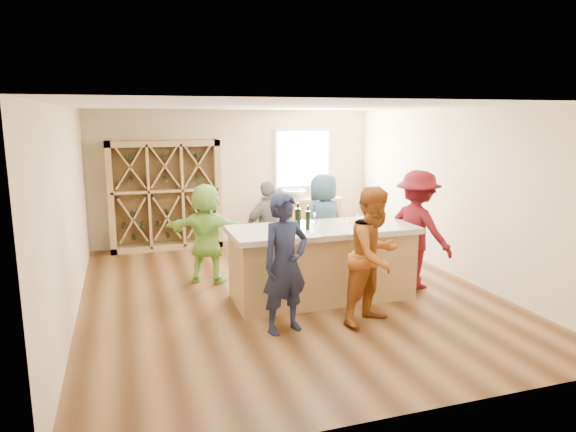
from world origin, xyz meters
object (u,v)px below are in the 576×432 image
object	(u,v)px
tasting_counter_base	(322,265)
person_server	(417,230)
wine_rack	(165,195)
wine_bottle_b	(284,224)
sink	(294,194)
wine_bottle_c	(287,220)
wine_bottle_d	(298,220)
person_near_right	(375,256)
wine_bottle_e	(308,220)
person_far_right	(323,223)
person_far_left	(207,233)
person_near_left	(285,264)
person_far_mid	(269,230)

from	to	relation	value
tasting_counter_base	person_server	distance (m)	1.65
wine_rack	wine_bottle_b	world-z (taller)	wine_rack
sink	wine_bottle_c	size ratio (longest dim) A/B	1.79
sink	wine_bottle_c	xyz separation A→B (m)	(-1.33, -3.66, 0.22)
wine_bottle_d	person_near_right	bearing A→B (deg)	-49.97
wine_rack	sink	world-z (taller)	wine_rack
person_near_right	person_server	distance (m)	1.69
wine_rack	wine_bottle_b	bearing A→B (deg)	-72.18
person_server	wine_bottle_e	bearing A→B (deg)	71.05
person_far_right	person_far_left	size ratio (longest dim) A/B	1.05
person_far_right	wine_bottle_b	bearing A→B (deg)	31.86
person_near_left	wine_bottle_b	bearing A→B (deg)	58.42
wine_bottle_d	wine_bottle_e	distance (m)	0.20
wine_bottle_d	person_near_right	distance (m)	1.20
sink	wine_bottle_e	size ratio (longest dim) A/B	2.02
wine_rack	wine_bottle_c	world-z (taller)	wine_rack
wine_bottle_e	tasting_counter_base	bearing A→B (deg)	21.10
person_near_left	person_far_mid	size ratio (longest dim) A/B	1.07
wine_bottle_e	person_far_left	xyz separation A→B (m)	(-1.22, 1.39, -0.40)
person_near_right	wine_bottle_c	bearing A→B (deg)	105.22
wine_rack	person_far_right	xyz separation A→B (m)	(2.45, -2.41, -0.25)
wine_bottle_e	person_far_left	bearing A→B (deg)	131.38
wine_bottle_c	person_near_right	distance (m)	1.38
wine_bottle_c	sink	bearing A→B (deg)	69.98
sink	wine_bottle_b	bearing A→B (deg)	-110.51
sink	person_server	world-z (taller)	person_server
person_far_left	wine_rack	bearing A→B (deg)	-52.60
wine_bottle_c	tasting_counter_base	bearing A→B (deg)	5.09
wine_bottle_c	wine_bottle_e	bearing A→B (deg)	-10.06
wine_bottle_e	wine_rack	bearing A→B (deg)	113.80
tasting_counter_base	person_far_right	bearing A→B (deg)	67.54
wine_rack	person_far_mid	size ratio (longest dim) A/B	1.34
person_far_right	person_far_left	bearing A→B (deg)	-20.42
sink	wine_bottle_d	xyz separation A→B (m)	(-1.21, -3.80, 0.23)
wine_bottle_b	wine_bottle_e	bearing A→B (deg)	19.17
person_near_left	person_far_right	world-z (taller)	person_near_left
wine_rack	person_near_right	size ratio (longest dim) A/B	1.22
person_near_right	person_near_left	bearing A→B (deg)	150.81
sink	person_server	xyz separation A→B (m)	(0.82, -3.59, -0.09)
person_near_left	person_far_right	distance (m)	2.65
sink	person_far_mid	xyz separation A→B (m)	(-1.26, -2.47, -0.19)
person_near_right	person_server	world-z (taller)	person_server
person_far_mid	person_far_left	size ratio (longest dim) A/B	1.01
wine_rack	person_far_right	distance (m)	3.45
person_server	person_far_right	distance (m)	1.64
wine_rack	person_near_left	bearing A→B (deg)	-77.33
wine_rack	sink	size ratio (longest dim) A/B	4.06
wine_bottle_e	wine_bottle_c	bearing A→B (deg)	169.94
tasting_counter_base	wine_bottle_d	distance (m)	0.89
person_near_right	person_far_left	bearing A→B (deg)	102.30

